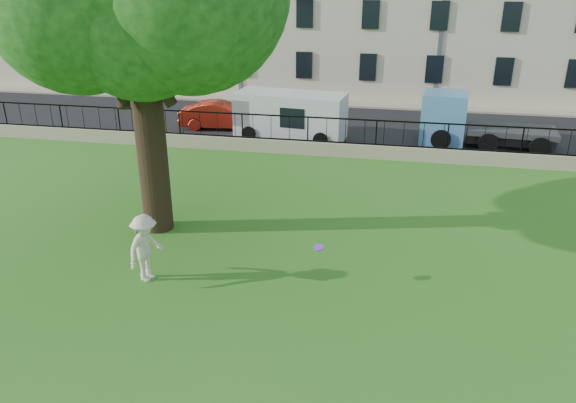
% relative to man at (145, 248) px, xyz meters
% --- Properties ---
extents(ground, '(120.00, 120.00, 0.00)m').
position_rel_man_xyz_m(ground, '(2.50, -0.43, -0.94)').
color(ground, '#32751B').
rests_on(ground, ground).
extents(retaining_wall, '(50.00, 0.40, 0.60)m').
position_rel_man_xyz_m(retaining_wall, '(2.50, 11.57, -0.64)').
color(retaining_wall, gray).
rests_on(retaining_wall, ground).
extents(iron_railing, '(50.00, 0.05, 1.13)m').
position_rel_man_xyz_m(iron_railing, '(2.50, 11.57, 0.21)').
color(iron_railing, black).
rests_on(iron_railing, retaining_wall).
extents(street, '(60.00, 9.00, 0.01)m').
position_rel_man_xyz_m(street, '(2.50, 16.27, -0.94)').
color(street, black).
rests_on(street, ground).
extents(sidewalk, '(60.00, 1.40, 0.12)m').
position_rel_man_xyz_m(sidewalk, '(2.50, 21.47, -0.88)').
color(sidewalk, gray).
rests_on(sidewalk, ground).
extents(man, '(1.01, 1.36, 1.89)m').
position_rel_man_xyz_m(man, '(0.00, 0.00, 0.00)').
color(man, beige).
rests_on(man, ground).
extents(frisbee, '(0.28, 0.29, 0.12)m').
position_rel_man_xyz_m(frisbee, '(4.52, 0.79, 0.06)').
color(frisbee, '#7E29EB').
extents(red_sedan, '(4.34, 1.93, 1.38)m').
position_rel_man_xyz_m(red_sedan, '(-2.56, 14.97, -0.25)').
color(red_sedan, '#B42416').
rests_on(red_sedan, street).
extents(white_van, '(5.46, 2.66, 2.21)m').
position_rel_man_xyz_m(white_van, '(1.27, 13.97, 0.16)').
color(white_van, silver).
rests_on(white_van, street).
extents(blue_truck, '(5.91, 2.58, 2.41)m').
position_rel_man_xyz_m(blue_truck, '(10.35, 14.34, 0.26)').
color(blue_truck, '#568FCB').
rests_on(blue_truck, street).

